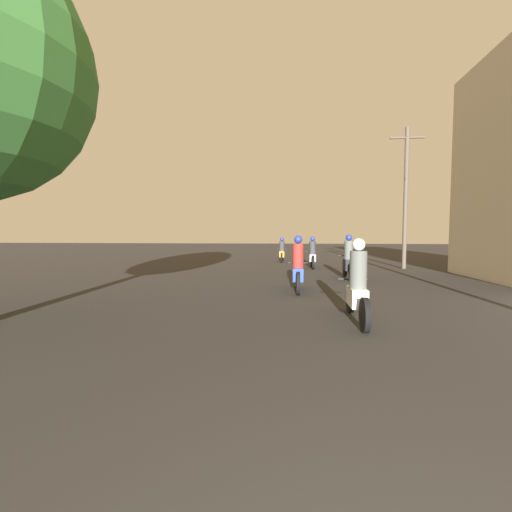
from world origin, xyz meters
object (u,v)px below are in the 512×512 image
motorcycle_black (348,261)px  motorcycle_silver (312,255)px  motorcycle_blue (298,269)px  utility_pole_far (406,195)px  motorcycle_white (357,288)px  motorcycle_orange (282,252)px

motorcycle_black → motorcycle_silver: bearing=105.7°
motorcycle_blue → utility_pole_far: 9.42m
motorcycle_black → motorcycle_silver: 4.22m
motorcycle_white → motorcycle_silver: motorcycle_white is taller
motorcycle_white → motorcycle_blue: motorcycle_blue is taller
motorcycle_silver → utility_pole_far: utility_pole_far is taller
motorcycle_white → motorcycle_blue: bearing=106.9°
motorcycle_blue → motorcycle_silver: motorcycle_blue is taller
motorcycle_white → utility_pole_far: bearing=67.8°
motorcycle_white → motorcycle_silver: size_ratio=1.07×
motorcycle_blue → motorcycle_orange: size_ratio=0.98×
motorcycle_blue → motorcycle_orange: bearing=100.3°
motorcycle_black → utility_pole_far: utility_pole_far is taller
motorcycle_silver → motorcycle_orange: bearing=110.2°
motorcycle_orange → motorcycle_blue: bearing=-80.4°
motorcycle_blue → motorcycle_orange: 10.77m
motorcycle_black → utility_pole_far: 6.13m
motorcycle_silver → motorcycle_orange: motorcycle_silver is taller
motorcycle_black → utility_pole_far: size_ratio=0.31×
motorcycle_black → motorcycle_orange: 8.20m
motorcycle_silver → motorcycle_orange: 4.00m
motorcycle_white → motorcycle_orange: bearing=96.8°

